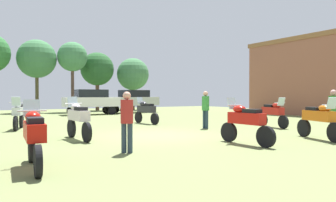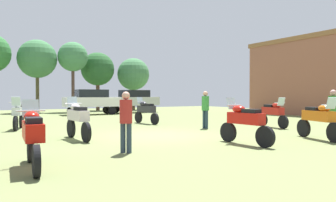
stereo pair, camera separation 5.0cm
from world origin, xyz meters
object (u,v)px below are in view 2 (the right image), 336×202
at_px(tree_5, 73,57).
at_px(tree_1, 37,59).
at_px(car_2, 92,100).
at_px(person_1, 333,109).
at_px(tree_6, 133,74).
at_px(person_2, 205,107).
at_px(car_3, 134,99).
at_px(motorcycle_6, 319,119).
at_px(person_3, 126,117).
at_px(motorcycle_8, 78,118).
at_px(motorcycle_9, 146,111).
at_px(motorcycle_10, 33,135).
at_px(motorcycle_4, 18,113).
at_px(motorcycle_5, 273,113).
at_px(tree_7, 98,69).
at_px(motorcycle_2, 245,122).

bearing_deg(tree_5, tree_1, 166.54).
xyz_separation_m(car_2, tree_1, (-3.18, 5.65, 3.62)).
relative_size(person_1, tree_6, 0.32).
xyz_separation_m(car_2, tree_6, (6.42, 5.97, 2.57)).
bearing_deg(person_2, car_3, 161.63).
relative_size(motorcycle_6, person_3, 1.31).
bearing_deg(car_3, motorcycle_8, 141.15).
xyz_separation_m(car_3, person_3, (-8.78, -18.30, -0.20)).
relative_size(motorcycle_8, tree_1, 0.34).
bearing_deg(tree_6, person_1, -97.12).
relative_size(motorcycle_9, motorcycle_10, 0.97).
xyz_separation_m(motorcycle_6, tree_6, (4.16, 24.42, 3.01)).
bearing_deg(tree_1, motorcycle_4, -102.08).
relative_size(car_3, tree_5, 0.69).
bearing_deg(tree_5, motorcycle_10, -106.60).
bearing_deg(tree_5, tree_6, 8.91).
bearing_deg(car_2, motorcycle_8, 162.69).
height_order(motorcycle_9, tree_6, tree_6).
bearing_deg(person_3, car_3, 105.23).
bearing_deg(motorcycle_9, person_1, -75.78).
height_order(motorcycle_9, tree_1, tree_1).
xyz_separation_m(motorcycle_5, tree_5, (-4.50, 19.55, 4.35)).
relative_size(person_1, tree_5, 0.27).
bearing_deg(person_1, car_2, 102.74).
xyz_separation_m(car_2, person_3, (-4.61, -17.41, -0.20)).
xyz_separation_m(motorcycle_10, tree_5, (6.88, 23.08, 4.34)).
bearing_deg(tree_1, person_1, -74.64).
bearing_deg(motorcycle_8, motorcycle_4, 102.71).
xyz_separation_m(motorcycle_8, tree_5, (4.80, 19.02, 4.32)).
bearing_deg(person_1, motorcycle_9, 113.92).
bearing_deg(tree_6, motorcycle_10, -119.22).
bearing_deg(tree_1, person_2, -77.13).
height_order(person_1, person_3, person_1).
relative_size(motorcycle_4, tree_1, 0.33).
bearing_deg(tree_7, motorcycle_2, -98.07).
xyz_separation_m(tree_1, tree_7, (5.85, 0.74, -0.63)).
bearing_deg(car_3, tree_7, 7.85).
distance_m(motorcycle_8, car_3, 17.56).
bearing_deg(motorcycle_6, person_2, -61.17).
distance_m(person_1, person_2, 5.38).
distance_m(motorcycle_2, person_1, 4.19).
distance_m(motorcycle_6, car_2, 18.60).
bearing_deg(person_1, tree_7, 93.89).
bearing_deg(tree_5, person_2, -85.76).
bearing_deg(person_1, tree_5, 101.00).
xyz_separation_m(motorcycle_2, tree_6, (7.20, 23.93, 3.01)).
height_order(motorcycle_2, tree_5, tree_5).
relative_size(motorcycle_4, motorcycle_8, 0.95).
bearing_deg(motorcycle_8, motorcycle_9, 38.41).
height_order(motorcycle_8, tree_6, tree_6).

